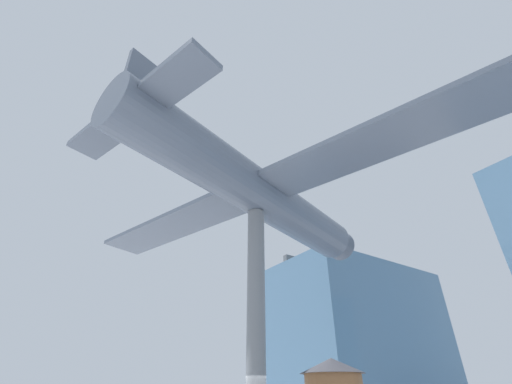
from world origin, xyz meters
TOP-DOWN VIEW (x-y plane):
  - glass_pavilion_left at (-8.74, 13.78)m, footprint 8.63×11.84m
  - support_pylon_central at (0.00, 0.00)m, footprint 0.59×0.59m
  - suspended_airplane at (-0.04, 0.13)m, footprint 17.93×13.63m

SIDE VIEW (x-z plane):
  - support_pylon_central at x=0.00m, z-range 0.00..7.83m
  - glass_pavilion_left at x=-8.74m, z-range -0.29..10.30m
  - suspended_airplane at x=-0.04m, z-range 7.17..10.27m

